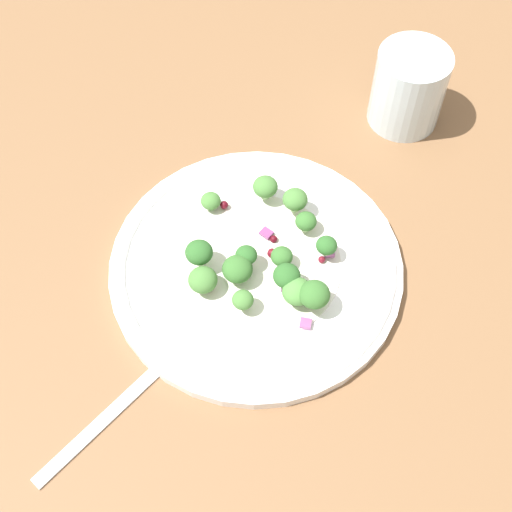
# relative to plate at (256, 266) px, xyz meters

# --- Properties ---
(ground_plane) EXTENTS (1.80, 1.80, 0.02)m
(ground_plane) POSITION_rel_plate_xyz_m (0.02, 0.02, -0.02)
(ground_plane) COLOR brown
(plate) EXTENTS (0.29, 0.29, 0.02)m
(plate) POSITION_rel_plate_xyz_m (0.00, 0.00, 0.00)
(plate) COLOR white
(plate) RESTS_ON ground_plane
(dressing_pool) EXTENTS (0.17, 0.17, 0.00)m
(dressing_pool) POSITION_rel_plate_xyz_m (0.00, 0.00, 0.00)
(dressing_pool) COLOR white
(dressing_pool) RESTS_ON plate
(broccoli_floret_0) EXTENTS (0.02, 0.02, 0.02)m
(broccoli_floret_0) POSITION_rel_plate_xyz_m (-0.06, 0.03, 0.02)
(broccoli_floret_0) COLOR #ADD18E
(broccoli_floret_0) RESTS_ON plate
(broccoli_floret_1) EXTENTS (0.02, 0.02, 0.02)m
(broccoli_floret_1) POSITION_rel_plate_xyz_m (-0.04, -0.07, 0.02)
(broccoli_floret_1) COLOR #8EB77A
(broccoli_floret_1) RESTS_ON plate
(broccoli_floret_2) EXTENTS (0.03, 0.03, 0.03)m
(broccoli_floret_2) POSITION_rel_plate_xyz_m (0.02, -0.01, 0.02)
(broccoli_floret_2) COLOR #9EC684
(broccoli_floret_2) RESTS_ON plate
(broccoli_floret_3) EXTENTS (0.02, 0.02, 0.02)m
(broccoli_floret_3) POSITION_rel_plate_xyz_m (0.05, 0.01, 0.02)
(broccoli_floret_3) COLOR #8EB77A
(broccoli_floret_3) RESTS_ON plate
(broccoli_floret_4) EXTENTS (0.02, 0.02, 0.02)m
(broccoli_floret_4) POSITION_rel_plate_xyz_m (-0.03, 0.06, 0.02)
(broccoli_floret_4) COLOR #ADD18E
(broccoli_floret_4) RESTS_ON plate
(broccoli_floret_5) EXTENTS (0.03, 0.03, 0.03)m
(broccoli_floret_5) POSITION_rel_plate_xyz_m (0.05, -0.03, 0.02)
(broccoli_floret_5) COLOR #9EC684
(broccoli_floret_5) RESTS_ON plate
(broccoli_floret_6) EXTENTS (0.02, 0.02, 0.02)m
(broccoli_floret_6) POSITION_rel_plate_xyz_m (0.01, -0.01, 0.02)
(broccoli_floret_6) COLOR #9EC684
(broccoli_floret_6) RESTS_ON plate
(broccoli_floret_7) EXTENTS (0.03, 0.03, 0.03)m
(broccoli_floret_7) POSITION_rel_plate_xyz_m (0.03, -0.05, 0.03)
(broccoli_floret_7) COLOR #9EC684
(broccoli_floret_7) RESTS_ON plate
(broccoli_floret_8) EXTENTS (0.03, 0.03, 0.03)m
(broccoli_floret_8) POSITION_rel_plate_xyz_m (0.03, 0.05, 0.02)
(broccoli_floret_8) COLOR #9EC684
(broccoli_floret_8) RESTS_ON plate
(broccoli_floret_9) EXTENTS (0.02, 0.02, 0.02)m
(broccoli_floret_9) POSITION_rel_plate_xyz_m (-0.01, 0.02, 0.02)
(broccoli_floret_9) COLOR #8EB77A
(broccoli_floret_9) RESTS_ON plate
(broccoli_floret_10) EXTENTS (0.03, 0.03, 0.03)m
(broccoli_floret_10) POSITION_rel_plate_xyz_m (0.03, 0.07, 0.03)
(broccoli_floret_10) COLOR #ADD18E
(broccoli_floret_10) RESTS_ON plate
(broccoli_floret_11) EXTENTS (0.03, 0.03, 0.03)m
(broccoli_floret_11) POSITION_rel_plate_xyz_m (-0.08, -0.02, 0.02)
(broccoli_floret_11) COLOR #8EB77A
(broccoli_floret_11) RESTS_ON plate
(broccoli_floret_12) EXTENTS (0.03, 0.03, 0.03)m
(broccoli_floret_12) POSITION_rel_plate_xyz_m (0.01, 0.04, 0.03)
(broccoli_floret_12) COLOR #ADD18E
(broccoli_floret_12) RESTS_ON plate
(broccoli_floret_13) EXTENTS (0.03, 0.03, 0.03)m
(broccoli_floret_13) POSITION_rel_plate_xyz_m (-0.07, 0.01, 0.03)
(broccoli_floret_13) COLOR #9EC684
(broccoli_floret_13) RESTS_ON plate
(cranberry_0) EXTENTS (0.01, 0.01, 0.01)m
(cranberry_0) POSITION_rel_plate_xyz_m (-0.07, 0.03, 0.01)
(cranberry_0) COLOR maroon
(cranberry_0) RESTS_ON plate
(cranberry_1) EXTENTS (0.01, 0.01, 0.01)m
(cranberry_1) POSITION_rel_plate_xyz_m (-0.03, 0.06, 0.01)
(cranberry_1) COLOR maroon
(cranberry_1) RESTS_ON plate
(cranberry_2) EXTENTS (0.01, 0.01, 0.01)m
(cranberry_2) POSITION_rel_plate_xyz_m (-0.01, 0.01, 0.01)
(cranberry_2) COLOR maroon
(cranberry_2) RESTS_ON plate
(cranberry_3) EXTENTS (0.01, 0.01, 0.01)m
(cranberry_3) POSITION_rel_plate_xyz_m (-0.05, -0.06, 0.01)
(cranberry_3) COLOR #4C0A14
(cranberry_3) RESTS_ON plate
(cranberry_4) EXTENTS (0.01, 0.01, 0.01)m
(cranberry_4) POSITION_rel_plate_xyz_m (-0.03, 0.01, 0.01)
(cranberry_4) COLOR #4C0A14
(cranberry_4) RESTS_ON plate
(cranberry_5) EXTENTS (0.01, 0.01, 0.01)m
(cranberry_5) POSITION_rel_plate_xyz_m (0.04, -0.03, 0.01)
(cranberry_5) COLOR maroon
(cranberry_5) RESTS_ON plate
(onion_bit_0) EXTENTS (0.01, 0.01, 0.00)m
(onion_bit_0) POSITION_rel_plate_xyz_m (-0.03, -0.00, 0.01)
(onion_bit_0) COLOR #843D75
(onion_bit_0) RESTS_ON plate
(onion_bit_1) EXTENTS (0.01, 0.01, 0.01)m
(onion_bit_1) POSITION_rel_plate_xyz_m (0.01, 0.04, 0.01)
(onion_bit_1) COLOR #843D75
(onion_bit_1) RESTS_ON plate
(onion_bit_2) EXTENTS (0.01, 0.01, 0.00)m
(onion_bit_2) POSITION_rel_plate_xyz_m (0.04, 0.07, 0.01)
(onion_bit_2) COLOR #934C84
(onion_bit_2) RESTS_ON plate
(onion_bit_3) EXTENTS (0.01, 0.01, 0.01)m
(onion_bit_3) POSITION_rel_plate_xyz_m (-0.04, 0.06, 0.01)
(onion_bit_3) COLOR #934C84
(onion_bit_3) RESTS_ON plate
(fork) EXTENTS (0.18, 0.08, 0.01)m
(fork) POSITION_rel_plate_xyz_m (0.17, -0.05, -0.01)
(fork) COLOR silver
(fork) RESTS_ON ground_plane
(water_glass) EXTENTS (0.08, 0.08, 0.09)m
(water_glass) POSITION_rel_plate_xyz_m (-0.26, 0.07, 0.04)
(water_glass) COLOR silver
(water_glass) RESTS_ON ground_plane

